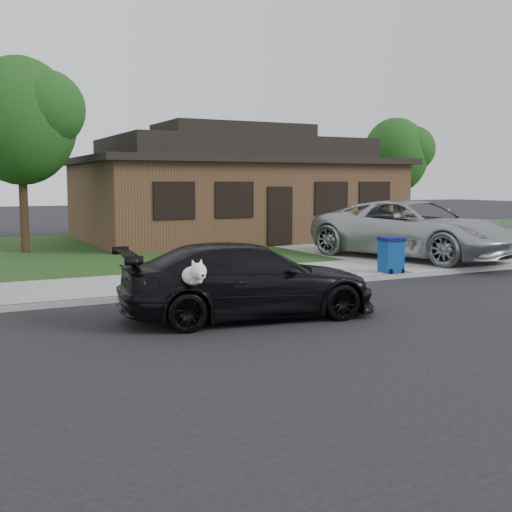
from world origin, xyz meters
name	(u,v)px	position (x,y,z in m)	size (l,w,h in m)	color
ground	(377,316)	(0.00, 0.00, 0.00)	(120.00, 120.00, 0.00)	black
sidewalk	(255,277)	(0.00, 5.00, 0.06)	(60.00, 3.00, 0.12)	gray
curb	(284,286)	(0.00, 3.50, 0.06)	(60.00, 0.12, 0.12)	gray
lawn	(156,248)	(0.00, 13.00, 0.07)	(60.00, 13.00, 0.13)	#193814
driveway	(341,248)	(6.00, 10.00, 0.07)	(4.50, 13.00, 0.14)	gray
sedan	(248,280)	(-2.15, 0.97, 0.68)	(4.87, 2.48, 1.35)	black
minivan	(414,229)	(5.85, 5.89, 1.02)	(2.92, 6.34, 1.76)	#A8ABAF
recycling_bin	(391,255)	(3.34, 3.82, 0.58)	(0.60, 0.62, 0.91)	navy
house	(233,189)	(4.00, 15.00, 2.13)	(12.60, 8.60, 4.65)	#422B1C
tree_0	(26,119)	(-4.34, 12.88, 4.48)	(3.78, 3.60, 6.34)	#332114
tree_1	(399,154)	(12.14, 14.40, 3.71)	(3.15, 3.00, 5.25)	#332114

